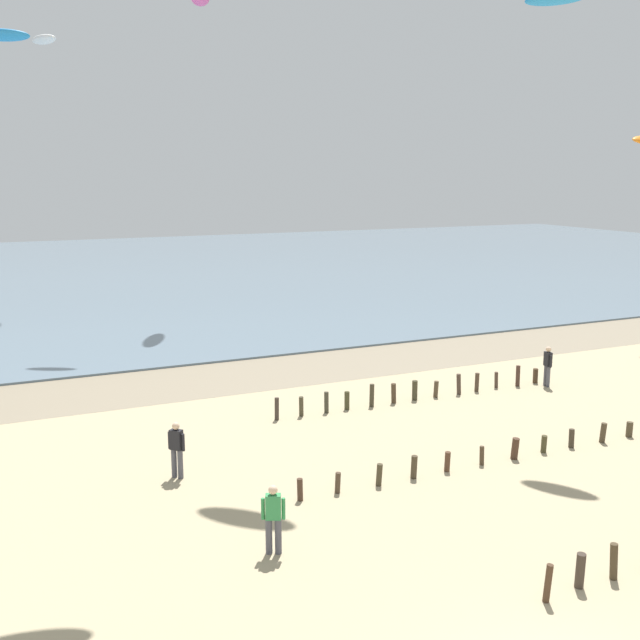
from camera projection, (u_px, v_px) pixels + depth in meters
name	position (u px, v px, depth m)	size (l,w,h in m)	color
wet_sand_strip	(207.00, 380.00, 32.27)	(120.00, 5.28, 0.01)	gray
sea	(90.00, 274.00, 65.91)	(160.00, 70.00, 0.10)	slate
groyne_mid	(509.00, 450.00, 23.23)	(13.47, 0.29, 0.71)	#473326
groyne_far	(418.00, 390.00, 29.39)	(12.02, 0.33, 0.89)	#3E332B
person_mid_beach	(177.00, 448.00, 21.75)	(0.41, 0.45, 1.71)	#4C4C56
person_by_waterline	(548.00, 365.00, 31.13)	(0.30, 0.56, 1.71)	#4C4C56
person_far_down_beach	(273.00, 517.00, 17.39)	(0.53, 0.35, 1.71)	#4C4C56
kite_aloft_7	(1.00, 35.00, 37.34)	(2.75, 0.88, 0.44)	#2384D1
kite_aloft_12	(44.00, 40.00, 48.76)	(2.93, 0.94, 0.47)	white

